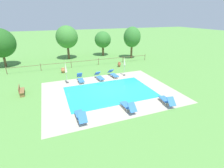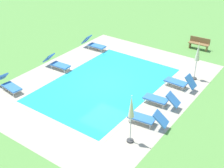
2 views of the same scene
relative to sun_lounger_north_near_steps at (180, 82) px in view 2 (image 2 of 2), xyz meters
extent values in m
plane|color=#599342|center=(2.22, -3.79, -0.39)|extent=(160.00, 160.00, 0.00)
cube|color=#B2A893|center=(2.22, -3.79, -0.39)|extent=(13.03, 10.09, 0.01)
cube|color=#23A8C1|center=(2.22, -3.79, -0.39)|extent=(8.66, 5.72, 0.01)
cube|color=#C0B59F|center=(2.22, -0.82, -0.38)|extent=(9.14, 0.24, 0.01)
cube|color=#C0B59F|center=(2.22, -6.77, -0.38)|extent=(9.14, 0.24, 0.01)
cube|color=#C0B59F|center=(6.67, -3.79, -0.38)|extent=(0.24, 5.72, 0.01)
cube|color=#C0B59F|center=(-2.23, -3.79, -0.38)|extent=(0.24, 5.72, 0.01)
cube|color=#3370BC|center=(-0.01, -0.27, -0.08)|extent=(0.64, 1.32, 0.07)
cube|color=#3370BC|center=(0.02, 0.65, 0.24)|extent=(0.62, 0.61, 0.69)
cube|color=silver|center=(-0.01, -0.27, -0.13)|extent=(0.61, 1.29, 0.04)
cylinder|color=silver|center=(0.23, -0.83, -0.25)|extent=(0.04, 0.04, 0.28)
cylinder|color=silver|center=(-0.28, -0.81, -0.25)|extent=(0.04, 0.04, 0.28)
cylinder|color=silver|center=(0.26, 0.28, -0.25)|extent=(0.04, 0.04, 0.28)
cylinder|color=silver|center=(-0.25, 0.29, -0.25)|extent=(0.04, 0.04, 0.28)
cube|color=#3370BC|center=(2.35, -7.33, -0.08)|extent=(0.66, 1.33, 0.07)
cube|color=#3370BC|center=(2.40, -8.28, 0.21)|extent=(0.63, 0.68, 0.63)
cube|color=silver|center=(2.35, -7.33, -0.13)|extent=(0.63, 1.30, 0.04)
cylinder|color=silver|center=(2.07, -6.79, -0.25)|extent=(0.04, 0.04, 0.28)
cylinder|color=silver|center=(2.58, -6.77, -0.25)|extent=(0.04, 0.04, 0.28)
cylinder|color=silver|center=(2.12, -7.90, -0.25)|extent=(0.04, 0.04, 0.28)
cylinder|color=silver|center=(2.63, -7.87, -0.25)|extent=(0.04, 0.04, 0.28)
cube|color=#3370BC|center=(2.30, -0.35, -0.08)|extent=(0.70, 1.34, 0.07)
cube|color=#3370BC|center=(2.23, 0.62, 0.19)|extent=(0.65, 0.73, 0.59)
cube|color=silver|center=(2.30, -0.35, -0.13)|extent=(0.66, 1.31, 0.04)
cylinder|color=silver|center=(2.60, -0.88, -0.25)|extent=(0.04, 0.04, 0.28)
cylinder|color=silver|center=(2.09, -0.92, -0.25)|extent=(0.04, 0.04, 0.28)
cylinder|color=silver|center=(2.52, 0.22, -0.25)|extent=(0.04, 0.04, 0.28)
cylinder|color=silver|center=(2.01, 0.18, -0.25)|extent=(0.04, 0.04, 0.28)
cube|color=#3370BC|center=(-1.55, -7.35, -0.08)|extent=(0.65, 1.32, 0.07)
cube|color=#3370BC|center=(-1.52, -8.28, 0.23)|extent=(0.62, 0.64, 0.67)
cube|color=silver|center=(-1.55, -7.35, -0.13)|extent=(0.61, 1.29, 0.04)
cylinder|color=silver|center=(-1.82, -6.81, -0.25)|extent=(0.04, 0.04, 0.28)
cylinder|color=silver|center=(-1.31, -6.79, -0.25)|extent=(0.04, 0.04, 0.28)
cylinder|color=silver|center=(-1.78, -7.91, -0.25)|extent=(0.04, 0.04, 0.28)
cylinder|color=silver|center=(-1.27, -7.89, -0.25)|extent=(0.04, 0.04, 0.28)
cube|color=#3370BC|center=(4.22, -0.08, -0.08)|extent=(0.76, 1.36, 0.07)
cube|color=#3370BC|center=(4.10, 0.89, 0.19)|extent=(0.68, 0.76, 0.59)
cube|color=silver|center=(4.22, -0.08, -0.13)|extent=(0.73, 1.34, 0.04)
cylinder|color=silver|center=(4.54, -0.60, -0.25)|extent=(0.04, 0.04, 0.28)
cylinder|color=silver|center=(4.04, -0.66, -0.25)|extent=(0.04, 0.04, 0.28)
cylinder|color=silver|center=(4.41, 0.50, -0.25)|extent=(0.04, 0.04, 0.28)
cylinder|color=silver|center=(3.90, 0.44, -0.25)|extent=(0.04, 0.04, 0.28)
cube|color=#3370BC|center=(6.00, -7.66, -0.08)|extent=(0.76, 1.37, 0.07)
cube|color=#3370BC|center=(5.88, -8.61, 0.20)|extent=(0.68, 0.74, 0.61)
cube|color=silver|center=(6.00, -7.66, -0.13)|extent=(0.73, 1.34, 0.04)
cylinder|color=silver|center=(5.82, -7.08, -0.25)|extent=(0.04, 0.04, 0.28)
cylinder|color=silver|center=(6.32, -7.14, -0.25)|extent=(0.04, 0.04, 0.28)
cylinder|color=silver|center=(5.68, -8.17, -0.25)|extent=(0.04, 0.04, 0.28)
cylinder|color=silver|center=(6.18, -8.24, -0.25)|extent=(0.04, 0.04, 0.28)
cylinder|color=#383838|center=(5.71, 0.21, -0.35)|extent=(0.32, 0.32, 0.08)
cylinder|color=#B2B5B7|center=(5.71, 0.21, 0.30)|extent=(0.04, 0.04, 1.39)
cone|color=beige|center=(5.71, 0.21, 1.52)|extent=(0.27, 0.27, 1.05)
sphere|color=beige|center=(5.71, 0.21, 2.07)|extent=(0.05, 0.05, 0.05)
cylinder|color=#383838|center=(-1.51, 0.28, -0.35)|extent=(0.32, 0.32, 0.08)
cylinder|color=#B2B5B7|center=(-1.51, 0.28, 0.25)|extent=(0.04, 0.04, 1.29)
cone|color=beige|center=(-1.51, 0.28, 1.44)|extent=(0.29, 0.29, 1.09)
sphere|color=beige|center=(-1.51, 0.28, 2.01)|extent=(0.05, 0.05, 0.05)
cube|color=olive|center=(-6.01, -1.26, 0.05)|extent=(0.53, 1.52, 0.06)
cube|color=olive|center=(-6.21, -1.28, 0.28)|extent=(0.14, 1.50, 0.40)
cube|color=olive|center=(-6.05, -0.63, -0.19)|extent=(0.40, 0.08, 0.41)
cube|color=olive|center=(-5.97, -1.90, -0.19)|extent=(0.40, 0.08, 0.41)
camera|label=1|loc=(-3.17, -18.19, 6.84)|focal=26.69mm
camera|label=2|loc=(15.02, 5.84, 8.92)|focal=49.56mm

